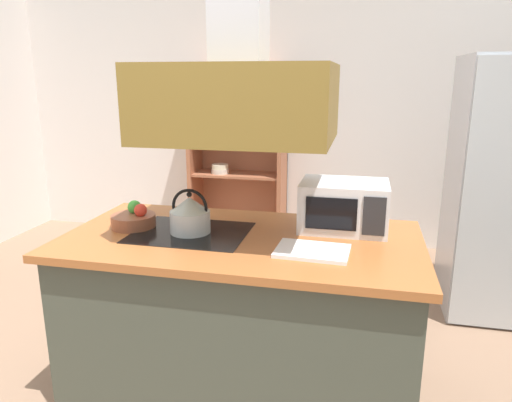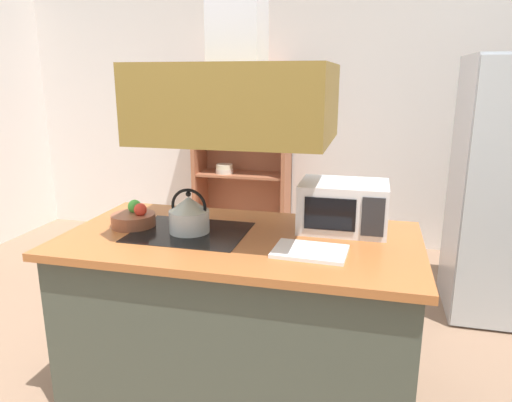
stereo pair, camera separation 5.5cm
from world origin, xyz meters
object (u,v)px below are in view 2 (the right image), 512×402
Objects in this scene: dish_cabinet at (243,166)px; fruit_bowl at (134,218)px; kettle at (189,214)px; cutting_board at (310,251)px; microwave at (343,206)px.

dish_cabinet is 7.52× the size of fruit_bowl.
kettle is 0.69× the size of cutting_board.
dish_cabinet is 2.79m from cutting_board.
cutting_board is 0.43m from microwave.
dish_cabinet is at bearing 118.15° from microwave.
microwave is at bearing 17.59° from kettle.
dish_cabinet reaches higher than cutting_board.
dish_cabinet is 2.47m from kettle.
kettle reaches higher than fruit_bowl.
kettle is 0.68m from cutting_board.
dish_cabinet is 5.31× the size of cutting_board.
microwave is (0.12, 0.40, 0.12)m from cutting_board.
kettle is (0.39, -2.43, 0.20)m from dish_cabinet.
kettle is 0.82m from microwave.
kettle is 0.98× the size of fruit_bowl.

